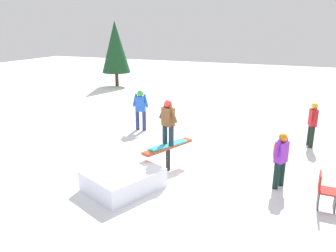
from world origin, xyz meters
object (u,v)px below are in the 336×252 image
(rail_feature, at_px, (168,150))
(main_rider_on_rail, at_px, (168,123))
(pine_tree_far, at_px, (115,47))
(bystander_purple, at_px, (281,158))
(bystander_blue, at_px, (141,108))
(folding_chair, at_px, (325,192))
(bystander_red, at_px, (312,122))
(backpack_on_snow, at_px, (278,149))

(rail_feature, relative_size, main_rider_on_rail, 1.31)
(main_rider_on_rail, distance_m, pine_tree_far, 14.88)
(bystander_purple, height_order, pine_tree_far, pine_tree_far)
(main_rider_on_rail, distance_m, bystander_blue, 4.16)
(rail_feature, relative_size, folding_chair, 2.05)
(main_rider_on_rail, height_order, folding_chair, main_rider_on_rail)
(main_rider_on_rail, distance_m, folding_chair, 4.42)
(bystander_red, bearing_deg, main_rider_on_rail, -60.68)
(folding_chair, relative_size, pine_tree_far, 0.19)
(main_rider_on_rail, relative_size, bystander_blue, 0.82)
(bystander_blue, xyz_separation_m, backpack_on_snow, (-0.61, -5.52, -0.77))
(bystander_blue, distance_m, bystander_red, 6.53)
(folding_chair, bearing_deg, main_rider_on_rail, 82.59)
(bystander_blue, xyz_separation_m, bystander_purple, (-3.09, -5.73, -0.09))
(bystander_purple, xyz_separation_m, pine_tree_far, (11.71, 12.07, 1.90))
(bystander_purple, bearing_deg, backpack_on_snow, 33.29)
(bystander_blue, xyz_separation_m, folding_chair, (-3.80, -6.82, -0.53))
(backpack_on_snow, bearing_deg, bystander_red, 41.56)
(bystander_red, bearing_deg, rail_feature, -60.68)
(rail_feature, height_order, bystander_blue, bystander_blue)
(pine_tree_far, bearing_deg, bystander_blue, -143.62)
(bystander_purple, bearing_deg, rail_feature, 120.97)
(bystander_blue, relative_size, bystander_purple, 1.10)
(pine_tree_far, bearing_deg, bystander_purple, -134.12)
(folding_chair, xyz_separation_m, backpack_on_snow, (3.19, 1.30, -0.24))
(pine_tree_far, bearing_deg, main_rider_on_rail, -143.03)
(bystander_blue, distance_m, pine_tree_far, 10.86)
(folding_chair, bearing_deg, bystander_purple, 57.26)
(bystander_purple, xyz_separation_m, bystander_red, (3.71, -0.78, 0.05))
(rail_feature, relative_size, pine_tree_far, 0.40)
(main_rider_on_rail, height_order, backpack_on_snow, main_rider_on_rail)
(rail_feature, bearing_deg, folding_chair, -75.23)
(bystander_blue, height_order, folding_chair, bystander_blue)
(bystander_blue, distance_m, bystander_purple, 6.51)
(main_rider_on_rail, height_order, bystander_purple, main_rider_on_rail)
(backpack_on_snow, distance_m, pine_tree_far, 15.25)
(bystander_blue, bearing_deg, main_rider_on_rail, 119.99)
(folding_chair, height_order, backpack_on_snow, folding_chair)
(main_rider_on_rail, bearing_deg, pine_tree_far, 63.20)
(bystander_purple, bearing_deg, bystander_blue, 90.11)
(bystander_blue, xyz_separation_m, pine_tree_far, (8.62, 6.35, 1.81))
(bystander_purple, bearing_deg, main_rider_on_rail, 120.97)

